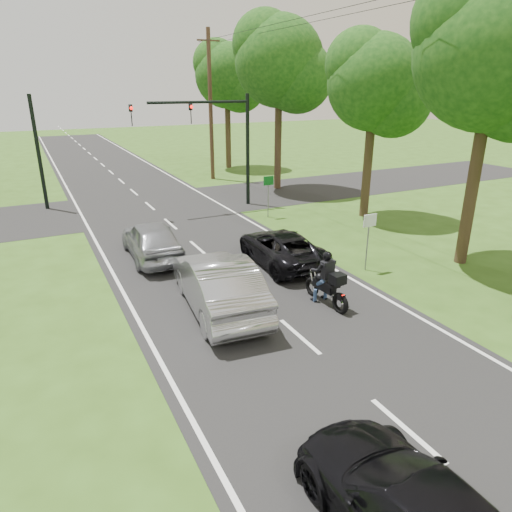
{
  "coord_description": "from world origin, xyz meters",
  "views": [
    {
      "loc": [
        -5.9,
        -9.12,
        6.37
      ],
      "look_at": [
        0.19,
        3.0,
        1.3
      ],
      "focal_mm": 32.0,
      "sensor_mm": 36.0,
      "label": 1
    }
  ],
  "objects_px": {
    "silver_suv": "(152,240)",
    "utility_pole_far": "(211,106)",
    "motorcycle_rider": "(328,284)",
    "sign_white": "(369,229)",
    "silver_sedan": "(218,283)",
    "traffic_signal": "(216,131)",
    "dark_suv": "(281,247)",
    "sign_green": "(268,187)"
  },
  "relations": [
    {
      "from": "silver_suv",
      "to": "traffic_signal",
      "type": "distance_m",
      "value": 8.88
    },
    {
      "from": "traffic_signal",
      "to": "utility_pole_far",
      "type": "height_order",
      "value": "utility_pole_far"
    },
    {
      "from": "dark_suv",
      "to": "utility_pole_far",
      "type": "bearing_deg",
      "value": -99.82
    },
    {
      "from": "sign_white",
      "to": "silver_suv",
      "type": "bearing_deg",
      "value": 144.53
    },
    {
      "from": "dark_suv",
      "to": "sign_white",
      "type": "height_order",
      "value": "sign_white"
    },
    {
      "from": "motorcycle_rider",
      "to": "traffic_signal",
      "type": "relative_size",
      "value": 0.32
    },
    {
      "from": "silver_suv",
      "to": "utility_pole_far",
      "type": "distance_m",
      "value": 17.0
    },
    {
      "from": "dark_suv",
      "to": "sign_white",
      "type": "bearing_deg",
      "value": 143.74
    },
    {
      "from": "motorcycle_rider",
      "to": "sign_white",
      "type": "height_order",
      "value": "sign_white"
    },
    {
      "from": "motorcycle_rider",
      "to": "silver_suv",
      "type": "relative_size",
      "value": 0.46
    },
    {
      "from": "motorcycle_rider",
      "to": "sign_white",
      "type": "relative_size",
      "value": 0.96
    },
    {
      "from": "motorcycle_rider",
      "to": "dark_suv",
      "type": "distance_m",
      "value": 3.75
    },
    {
      "from": "motorcycle_rider",
      "to": "sign_green",
      "type": "relative_size",
      "value": 0.96
    },
    {
      "from": "utility_pole_far",
      "to": "sign_white",
      "type": "bearing_deg",
      "value": -94.51
    },
    {
      "from": "traffic_signal",
      "to": "sign_white",
      "type": "bearing_deg",
      "value": -82.95
    },
    {
      "from": "motorcycle_rider",
      "to": "traffic_signal",
      "type": "xyz_separation_m",
      "value": [
        1.56,
        12.72,
        3.45
      ]
    },
    {
      "from": "motorcycle_rider",
      "to": "dark_suv",
      "type": "height_order",
      "value": "motorcycle_rider"
    },
    {
      "from": "traffic_signal",
      "to": "sign_green",
      "type": "height_order",
      "value": "traffic_signal"
    },
    {
      "from": "sign_white",
      "to": "sign_green",
      "type": "distance_m",
      "value": 8.0
    },
    {
      "from": "silver_suv",
      "to": "sign_green",
      "type": "distance_m",
      "value": 7.65
    },
    {
      "from": "silver_sedan",
      "to": "dark_suv",
      "type": "bearing_deg",
      "value": -139.28
    },
    {
      "from": "dark_suv",
      "to": "utility_pole_far",
      "type": "xyz_separation_m",
      "value": [
        3.94,
        17.01,
        4.44
      ]
    },
    {
      "from": "dark_suv",
      "to": "utility_pole_far",
      "type": "relative_size",
      "value": 0.45
    },
    {
      "from": "dark_suv",
      "to": "silver_suv",
      "type": "height_order",
      "value": "silver_suv"
    },
    {
      "from": "sign_green",
      "to": "silver_suv",
      "type": "bearing_deg",
      "value": -154.8
    },
    {
      "from": "silver_sedan",
      "to": "utility_pole_far",
      "type": "distance_m",
      "value": 21.33
    },
    {
      "from": "sign_white",
      "to": "sign_green",
      "type": "xyz_separation_m",
      "value": [
        0.2,
        8.0,
        0.0
      ]
    },
    {
      "from": "silver_suv",
      "to": "traffic_signal",
      "type": "xyz_separation_m",
      "value": [
        5.32,
        6.26,
        3.37
      ]
    },
    {
      "from": "silver_sedan",
      "to": "traffic_signal",
      "type": "relative_size",
      "value": 0.8
    },
    {
      "from": "utility_pole_far",
      "to": "sign_white",
      "type": "height_order",
      "value": "utility_pole_far"
    },
    {
      "from": "traffic_signal",
      "to": "sign_green",
      "type": "bearing_deg",
      "value": -62.62
    },
    {
      "from": "motorcycle_rider",
      "to": "traffic_signal",
      "type": "distance_m",
      "value": 13.27
    },
    {
      "from": "traffic_signal",
      "to": "sign_white",
      "type": "relative_size",
      "value": 3.0
    },
    {
      "from": "silver_sedan",
      "to": "traffic_signal",
      "type": "height_order",
      "value": "traffic_signal"
    },
    {
      "from": "sign_white",
      "to": "sign_green",
      "type": "bearing_deg",
      "value": 88.57
    },
    {
      "from": "motorcycle_rider",
      "to": "silver_sedan",
      "type": "xyz_separation_m",
      "value": [
        -3.1,
        1.22,
        0.16
      ]
    },
    {
      "from": "utility_pole_far",
      "to": "dark_suv",
      "type": "bearing_deg",
      "value": -103.04
    },
    {
      "from": "silver_sedan",
      "to": "traffic_signal",
      "type": "bearing_deg",
      "value": -106.14
    },
    {
      "from": "utility_pole_far",
      "to": "sign_white",
      "type": "relative_size",
      "value": 4.71
    },
    {
      "from": "traffic_signal",
      "to": "dark_suv",
      "type": "bearing_deg",
      "value": -96.83
    },
    {
      "from": "silver_sedan",
      "to": "utility_pole_far",
      "type": "xyz_separation_m",
      "value": [
        7.53,
        19.5,
        4.23
      ]
    },
    {
      "from": "utility_pole_far",
      "to": "silver_sedan",
      "type": "bearing_deg",
      "value": -111.11
    }
  ]
}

